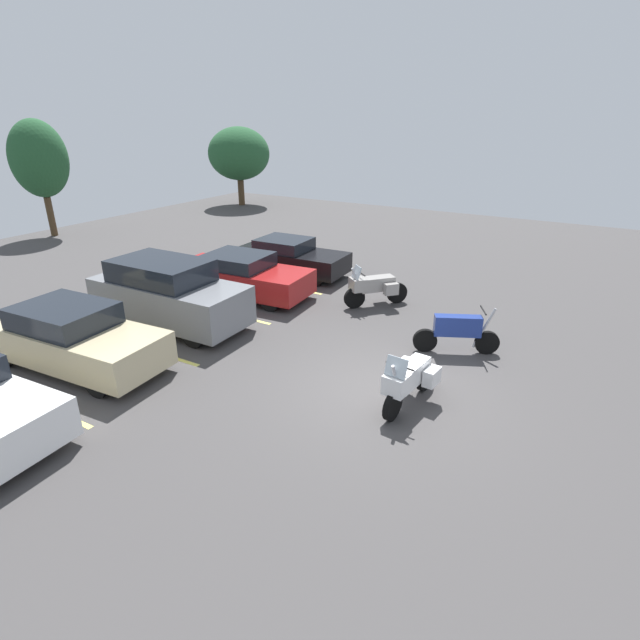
# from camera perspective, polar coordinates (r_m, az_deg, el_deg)

# --- Properties ---
(ground) EXTENTS (44.00, 44.00, 0.10)m
(ground) POSITION_cam_1_polar(r_m,az_deg,el_deg) (11.24, 7.15, -8.19)
(ground) COLOR #423F3F
(motorcycle_touring) EXTENTS (2.08, 0.93, 1.36)m
(motorcycle_touring) POSITION_cam_1_polar(r_m,az_deg,el_deg) (10.43, 10.22, -6.71)
(motorcycle_touring) COLOR black
(motorcycle_touring) RESTS_ON ground
(motorcycle_second) EXTENTS (1.06, 2.01, 1.25)m
(motorcycle_second) POSITION_cam_1_polar(r_m,az_deg,el_deg) (12.98, 15.61, -1.22)
(motorcycle_second) COLOR black
(motorcycle_second) RESTS_ON ground
(motorcycle_third) EXTENTS (1.71, 1.52, 1.37)m
(motorcycle_third) POSITION_cam_1_polar(r_m,az_deg,el_deg) (15.71, 6.27, 3.87)
(motorcycle_third) COLOR black
(motorcycle_third) RESTS_ON ground
(parking_stripes) EXTENTS (18.11, 4.74, 0.01)m
(parking_stripes) POSITION_cam_1_polar(r_m,az_deg,el_deg) (14.10, -20.87, -2.66)
(parking_stripes) COLOR #EAE066
(parking_stripes) RESTS_ON ground
(car_champagne) EXTENTS (2.14, 4.76, 1.54)m
(car_champagne) POSITION_cam_1_polar(r_m,az_deg,el_deg) (13.20, -26.61, -1.83)
(car_champagne) COLOR #C1B289
(car_champagne) RESTS_ON ground
(car_grey) EXTENTS (1.97, 4.68, 1.91)m
(car_grey) POSITION_cam_1_polar(r_m,az_deg,el_deg) (14.75, -17.12, 2.90)
(car_grey) COLOR slate
(car_grey) RESTS_ON ground
(car_red) EXTENTS (2.20, 4.82, 1.42)m
(car_red) POSITION_cam_1_polar(r_m,az_deg,el_deg) (16.77, -9.11, 5.10)
(car_red) COLOR maroon
(car_red) RESTS_ON ground
(car_black) EXTENTS (1.91, 4.35, 1.35)m
(car_black) POSITION_cam_1_polar(r_m,az_deg,el_deg) (18.89, -3.48, 7.25)
(car_black) COLOR black
(car_black) RESTS_ON ground
(tree_far_right) EXTENTS (2.61, 2.61, 5.51)m
(tree_far_right) POSITION_cam_1_polar(r_m,az_deg,el_deg) (28.16, -29.71, 15.83)
(tree_far_right) COLOR #4C3823
(tree_far_right) RESTS_ON ground
(tree_rear) EXTENTS (3.96, 3.96, 4.96)m
(tree_rear) POSITION_cam_1_polar(r_m,az_deg,el_deg) (34.28, -9.34, 18.41)
(tree_rear) COLOR #4C3823
(tree_rear) RESTS_ON ground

